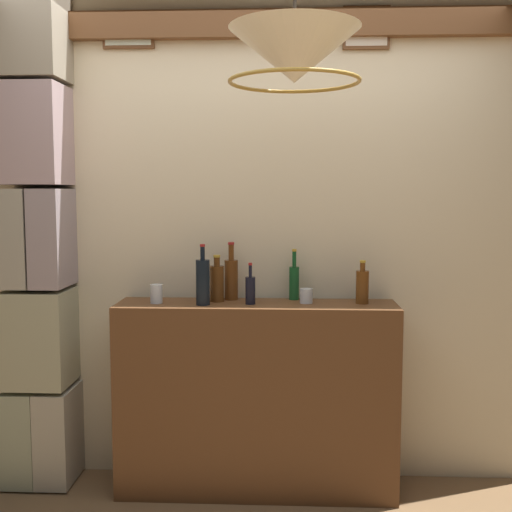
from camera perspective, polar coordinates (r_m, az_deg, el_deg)
panelled_rear_partition at (r=3.47m, az=0.23°, el=3.41°), size 3.11×0.15×2.72m
stone_pillar at (r=3.56m, az=-18.94°, el=1.62°), size 0.36×0.37×2.64m
bar_shelf_unit at (r=3.40m, az=0.04°, el=-12.60°), size 1.44×0.33×1.00m
liquor_bottle_bourbon at (r=3.38m, az=3.43°, el=-2.26°), size 0.05×0.05×0.27m
liquor_bottle_whiskey at (r=3.32m, az=-3.52°, el=-2.37°), size 0.07×0.07×0.24m
liquor_bottle_rum at (r=3.31m, az=9.50°, el=-2.66°), size 0.07×0.07×0.22m
liquor_bottle_mezcal at (r=3.23m, az=-4.79°, el=-2.27°), size 0.07×0.07×0.31m
liquor_bottle_scotch at (r=3.38m, az=-2.23°, el=-1.96°), size 0.07×0.07×0.31m
liquor_bottle_sherry at (r=3.24m, az=-0.51°, el=-3.01°), size 0.05×0.05×0.21m
glass_tumbler_rocks at (r=3.29m, az=4.52°, el=-3.58°), size 0.07×0.07×0.07m
glass_tumbler_highball at (r=3.32m, az=-8.92°, el=-3.36°), size 0.06×0.06×0.10m
pendant_lamp at (r=2.67m, az=3.46°, el=17.35°), size 0.54×0.54×0.63m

